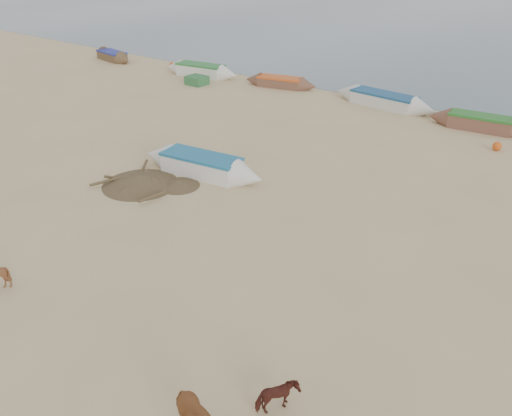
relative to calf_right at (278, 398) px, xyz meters
The scene contains 6 objects.
ground 5.34m from the calf_right, 159.61° to the left, with size 140.00×140.00×0.00m, color tan.
calf_right is the anchor object (origin of this frame).
near_canoe 13.01m from the calf_right, 139.70° to the left, with size 6.15×1.32×0.91m, color silver, non-canonical shape.
debris_pile 12.84m from the calf_right, 151.89° to the left, with size 3.25×3.25×0.44m, color brown.
waterline_canoes 22.16m from the calf_right, 99.82° to the left, with size 61.13×4.14×0.92m.
beach_clutter 21.46m from the calf_right, 91.00° to the left, with size 45.42×4.79×0.64m.
Camera 1 is at (9.16, -8.24, 9.33)m, focal length 35.00 mm.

